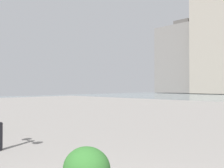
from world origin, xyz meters
TOP-DOWN VIEW (x-y plane):
  - building_annex at (20.48, -63.64)m, footprint 10.88×10.68m
  - building_highrise at (31.94, -67.68)m, footprint 13.81×13.36m
  - bollard_near at (4.89, -0.90)m, footprint 0.13×0.13m
  - bollard_mid at (4.92, -0.90)m, footprint 0.13×0.13m
  - shrub_round at (1.44, -0.96)m, footprint 0.82×0.74m

SIDE VIEW (x-z plane):
  - shrub_round at x=1.44m, z-range 0.00..0.69m
  - bollard_mid at x=4.92m, z-range 0.02..0.71m
  - bollard_near at x=4.89m, z-range 0.02..0.77m
  - building_highrise at x=31.94m, z-range -1.03..22.03m
  - building_annex at x=20.48m, z-range -1.04..37.82m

